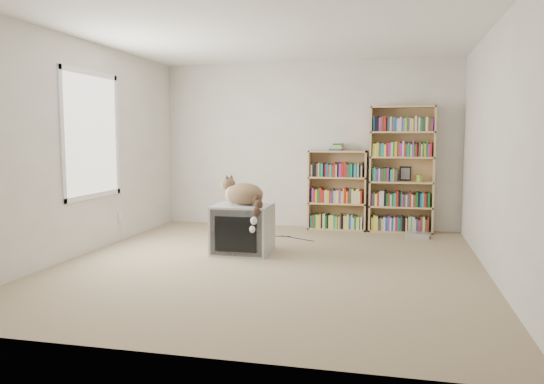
% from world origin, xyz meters
% --- Properties ---
extents(floor, '(4.50, 5.00, 0.01)m').
position_xyz_m(floor, '(0.00, 0.00, 0.00)').
color(floor, tan).
rests_on(floor, ground).
extents(wall_back, '(4.50, 0.02, 2.50)m').
position_xyz_m(wall_back, '(0.00, 2.50, 1.25)').
color(wall_back, silver).
rests_on(wall_back, floor).
extents(wall_front, '(4.50, 0.02, 2.50)m').
position_xyz_m(wall_front, '(0.00, -2.50, 1.25)').
color(wall_front, silver).
rests_on(wall_front, floor).
extents(wall_left, '(0.02, 5.00, 2.50)m').
position_xyz_m(wall_left, '(-2.25, 0.00, 1.25)').
color(wall_left, silver).
rests_on(wall_left, floor).
extents(wall_right, '(0.02, 5.00, 2.50)m').
position_xyz_m(wall_right, '(2.25, 0.00, 1.25)').
color(wall_right, silver).
rests_on(wall_right, floor).
extents(ceiling, '(4.50, 5.00, 0.02)m').
position_xyz_m(ceiling, '(0.00, 0.00, 2.50)').
color(ceiling, white).
rests_on(ceiling, wall_back).
extents(window, '(0.02, 1.22, 1.52)m').
position_xyz_m(window, '(-2.24, 0.20, 1.40)').
color(window, white).
rests_on(window, wall_left).
extents(crt_tv, '(0.67, 0.62, 0.58)m').
position_xyz_m(crt_tv, '(-0.44, 0.47, 0.29)').
color(crt_tv, '#A9A9AB').
rests_on(crt_tv, floor).
extents(cat, '(0.66, 0.68, 0.57)m').
position_xyz_m(cat, '(-0.39, 0.41, 0.67)').
color(cat, '#3C2618').
rests_on(cat, crt_tv).
extents(bookcase_tall, '(0.91, 0.30, 1.81)m').
position_xyz_m(bookcase_tall, '(1.40, 2.36, 0.86)').
color(bookcase_tall, tan).
rests_on(bookcase_tall, floor).
extents(bookcase_short, '(0.86, 0.30, 1.18)m').
position_xyz_m(bookcase_short, '(0.48, 2.36, 0.54)').
color(bookcase_short, tan).
rests_on(bookcase_short, floor).
extents(book_stack, '(0.19, 0.24, 0.10)m').
position_xyz_m(book_stack, '(0.46, 2.37, 1.23)').
color(book_stack, '#AD1C17').
rests_on(book_stack, bookcase_short).
extents(green_mug, '(0.08, 0.08, 0.09)m').
position_xyz_m(green_mug, '(1.65, 2.34, 0.79)').
color(green_mug, '#7EB132').
rests_on(green_mug, bookcase_tall).
extents(framed_print, '(0.16, 0.05, 0.21)m').
position_xyz_m(framed_print, '(1.45, 2.44, 0.84)').
color(framed_print, black).
rests_on(framed_print, bookcase_tall).
extents(dvd_player, '(0.35, 0.27, 0.07)m').
position_xyz_m(dvd_player, '(1.64, 1.91, 0.04)').
color(dvd_player, '#B5B5BA').
rests_on(dvd_player, floor).
extents(wall_outlet, '(0.01, 0.08, 0.13)m').
position_xyz_m(wall_outlet, '(-2.24, 0.81, 0.32)').
color(wall_outlet, silver).
rests_on(wall_outlet, wall_left).
extents(floor_cables, '(1.20, 0.70, 0.01)m').
position_xyz_m(floor_cables, '(-0.18, 1.64, 0.00)').
color(floor_cables, black).
rests_on(floor_cables, floor).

